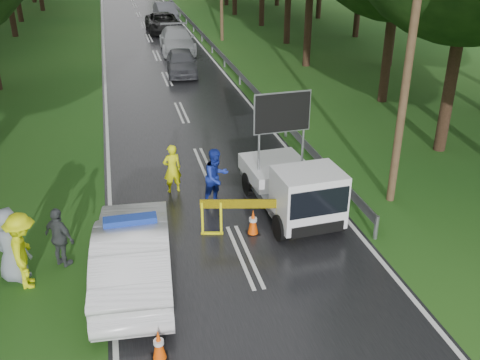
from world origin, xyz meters
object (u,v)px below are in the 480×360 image
object	(u,v)px
queue_car_fourth	(166,11)
queue_car_first	(181,62)
barrier	(249,208)
officer	(172,169)
police_sedan	(133,253)
queue_car_third	(163,23)
work_truck	(294,187)
queue_car_second	(177,40)
civilian	(216,177)

from	to	relation	value
queue_car_fourth	queue_car_first	bearing A→B (deg)	-96.96
barrier	officer	size ratio (longest dim) A/B	1.61
barrier	queue_car_first	size ratio (longest dim) A/B	0.63
police_sedan	queue_car_first	bearing A→B (deg)	-96.91
barrier	queue_car_third	distance (m)	31.23
work_truck	queue_car_second	bearing A→B (deg)	87.57
officer	queue_car_second	distance (m)	20.97
officer	civilian	distance (m)	1.64
civilian	queue_car_third	distance (m)	29.26
work_truck	queue_car_second	xyz separation A→B (m)	(-0.43, 23.10, -0.14)
queue_car_first	queue_car_third	world-z (taller)	queue_car_third
civilian	work_truck	bearing A→B (deg)	-57.96
barrier	queue_car_second	bearing A→B (deg)	100.35
barrier	civilian	world-z (taller)	civilian
police_sedan	officer	xyz separation A→B (m)	(1.46, 4.56, 0.00)
queue_car_first	queue_car_third	distance (m)	13.32
police_sedan	barrier	distance (m)	3.49
officer	queue_car_second	xyz separation A→B (m)	(2.82, 20.78, -0.03)
work_truck	officer	distance (m)	4.00
work_truck	barrier	bearing A→B (deg)	-155.96
officer	queue_car_second	size ratio (longest dim) A/B	0.30
police_sedan	officer	bearing A→B (deg)	-103.70
queue_car_first	queue_car_third	size ratio (longest dim) A/B	0.77
queue_car_second	queue_car_third	xyz separation A→B (m)	(-0.16, 7.32, -0.03)
queue_car_first	queue_car_third	xyz separation A→B (m)	(0.36, 13.32, 0.04)
police_sedan	work_truck	xyz separation A→B (m)	(4.72, 2.24, 0.11)
queue_car_first	queue_car_fourth	size ratio (longest dim) A/B	0.89
barrier	queue_car_first	world-z (taller)	queue_car_first
barrier	queue_car_first	bearing A→B (deg)	101.12
queue_car_fourth	queue_car_second	bearing A→B (deg)	-96.34
queue_car_first	queue_car_third	bearing A→B (deg)	93.16
police_sedan	officer	distance (m)	4.79
police_sedan	work_truck	distance (m)	5.22
barrier	queue_car_fourth	bearing A→B (deg)	100.23
civilian	queue_car_fourth	distance (m)	35.29
queue_car_second	queue_car_first	bearing A→B (deg)	-92.43
queue_car_third	queue_car_fourth	world-z (taller)	queue_car_fourth
queue_car_third	queue_car_fourth	distance (m)	6.06
barrier	civilian	size ratio (longest dim) A/B	1.44
work_truck	queue_car_first	world-z (taller)	work_truck
civilian	queue_car_first	xyz separation A→B (m)	(1.10, 15.90, -0.20)
work_truck	queue_car_fourth	bearing A→B (deg)	86.08
work_truck	civilian	bearing A→B (deg)	146.24
work_truck	queue_car_third	xyz separation A→B (m)	(-0.59, 30.42, -0.18)
work_truck	queue_car_first	distance (m)	17.13
police_sedan	civilian	distance (m)	4.35
barrier	queue_car_fourth	xyz separation A→B (m)	(1.81, 37.22, -0.07)
police_sedan	queue_car_fourth	distance (m)	38.97
police_sedan	queue_car_third	size ratio (longest dim) A/B	0.93
work_truck	queue_car_third	world-z (taller)	work_truck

